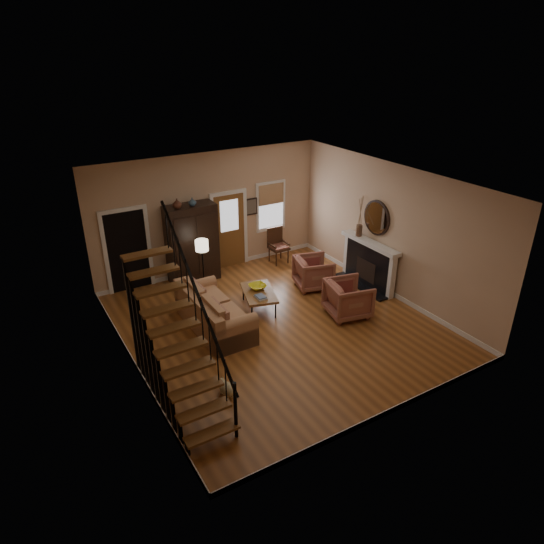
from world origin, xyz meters
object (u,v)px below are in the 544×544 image
sofa (214,311)px  armoire (192,243)px  coffee_table (259,300)px  armchair_right (314,273)px  armchair_left (348,299)px  floor_lamp (203,267)px  side_chair (279,246)px

sofa → armoire: bearing=77.3°
coffee_table → armchair_right: (1.79, 0.26, 0.18)m
armchair_left → armchair_right: armchair_left is taller
sofa → armchair_right: size_ratio=2.51×
armoire → armchair_right: (2.50, -2.01, -0.64)m
armoire → sofa: (-0.55, -2.51, -0.62)m
coffee_table → floor_lamp: (-0.78, 1.47, 0.49)m
floor_lamp → side_chair: (2.61, 0.61, -0.21)m
sofa → armchair_left: 3.11m
sofa → coffee_table: size_ratio=1.90×
side_chair → coffee_table: bearing=-131.4°
armoire → armchair_left: 4.35m
armchair_right → sofa: bearing=114.9°
armoire → floor_lamp: armoire is taller
armoire → armchair_left: (2.36, -3.61, -0.62)m
coffee_table → armchair_left: armchair_left is taller
armchair_left → floor_lamp: 3.71m
armoire → armchair_right: 3.27m
side_chair → floor_lamp: bearing=-166.9°
armoire → sofa: 2.65m
armoire → floor_lamp: (-0.06, -0.81, -0.33)m
coffee_table → armchair_right: bearing=8.4°
sofa → coffee_table: bearing=10.3°
side_chair → sofa: bearing=-143.3°
sofa → coffee_table: sofa is taller
armoire → sofa: armoire is taller
armchair_left → side_chair: 3.41m
side_chair → armoire: bearing=175.5°
coffee_table → floor_lamp: bearing=117.8°
sofa → armchair_right: 3.10m
floor_lamp → armchair_left: bearing=-49.2°
armchair_right → side_chair: size_ratio=0.89×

